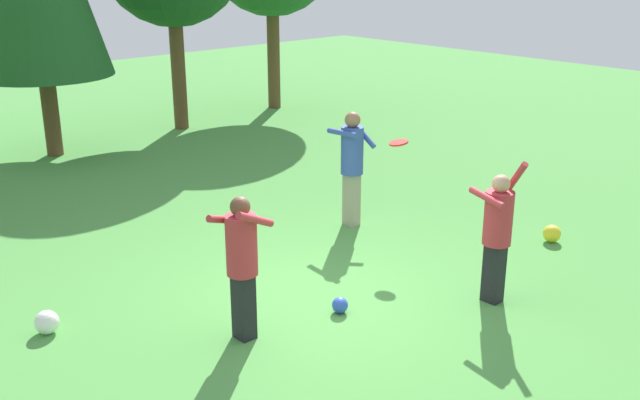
# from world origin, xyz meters

# --- Properties ---
(ground_plane) EXTENTS (40.00, 40.00, 0.00)m
(ground_plane) POSITION_xyz_m (0.00, 0.00, 0.00)
(ground_plane) COLOR #4C9342
(person_thrower) EXTENTS (0.58, 0.57, 1.78)m
(person_thrower) POSITION_xyz_m (1.52, -1.49, 0.96)
(person_thrower) COLOR black
(person_thrower) RESTS_ON ground_plane
(person_catcher) EXTENTS (0.51, 0.62, 1.79)m
(person_catcher) POSITION_xyz_m (2.09, 1.52, 1.06)
(person_catcher) COLOR gray
(person_catcher) RESTS_ON ground_plane
(person_bystander) EXTENTS (0.64, 0.59, 1.65)m
(person_bystander) POSITION_xyz_m (-1.24, -0.16, 0.98)
(person_bystander) COLOR black
(person_bystander) RESTS_ON ground_plane
(frisbee) EXTENTS (0.37, 0.37, 0.07)m
(frisbee) POSITION_xyz_m (2.04, 0.55, 1.51)
(frisbee) COLOR red
(ball_blue) EXTENTS (0.19, 0.19, 0.19)m
(ball_blue) POSITION_xyz_m (-0.06, -0.45, 0.10)
(ball_blue) COLOR blue
(ball_blue) RESTS_ON ground_plane
(ball_yellow) EXTENTS (0.26, 0.26, 0.26)m
(ball_yellow) POSITION_xyz_m (3.76, -0.96, 0.13)
(ball_yellow) COLOR yellow
(ball_yellow) RESTS_ON ground_plane
(ball_white) EXTENTS (0.27, 0.27, 0.27)m
(ball_white) POSITION_xyz_m (-2.81, 1.41, 0.14)
(ball_white) COLOR white
(ball_white) RESTS_ON ground_plane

